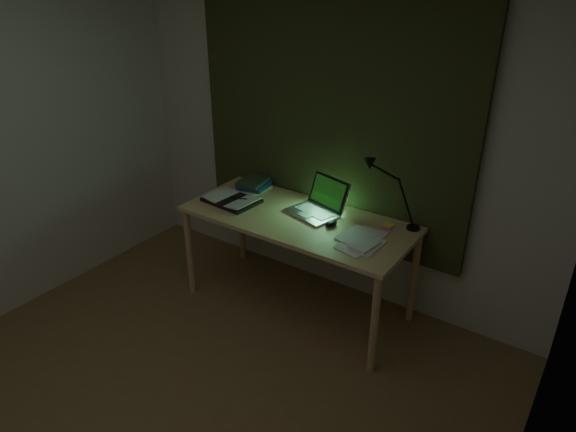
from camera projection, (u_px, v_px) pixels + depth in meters
name	position (u px, v px, depth m)	size (l,w,h in m)	color
wall_back	(330.00, 135.00, 3.79)	(3.50, 0.00, 2.50)	beige
wall_right	(512.00, 424.00, 1.42)	(0.00, 4.00, 2.50)	beige
curtain	(328.00, 110.00, 3.67)	(2.20, 0.06, 2.00)	#303319
desk	(297.00, 263.00, 3.84)	(1.67, 0.73, 0.76)	tan
laptop	(312.00, 198.00, 3.65)	(0.36, 0.40, 0.26)	silver
open_textbook	(232.00, 200.00, 3.89)	(0.40, 0.28, 0.03)	silver
book_stack	(254.00, 184.00, 4.07)	(0.21, 0.25, 0.10)	silver
loose_papers	(359.00, 242.00, 3.32)	(0.31, 0.32, 0.02)	white
mouse	(331.00, 223.00, 3.53)	(0.06, 0.10, 0.04)	black
sticky_yellow	(388.00, 225.00, 3.53)	(0.07, 0.07, 0.01)	#FFF735
sticky_pink	(387.00, 227.00, 3.51)	(0.07, 0.07, 0.01)	pink
desk_lamp	(417.00, 196.00, 3.39)	(0.33, 0.25, 0.49)	black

